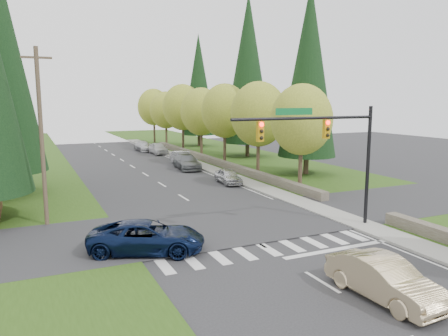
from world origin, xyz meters
TOP-DOWN VIEW (x-y plane):
  - ground at (0.00, 0.00)m, footprint 120.00×120.00m
  - grass_east at (13.00, 20.00)m, footprint 14.00×110.00m
  - cross_street at (0.00, 8.00)m, footprint 120.00×8.00m
  - sidewalk_east at (6.90, 22.00)m, footprint 1.80×80.00m
  - curb_east at (6.05, 22.00)m, footprint 0.20×80.00m
  - stone_wall_north at (8.60, 30.00)m, footprint 0.70×40.00m
  - traffic_signal at (4.37, 4.50)m, footprint 8.70×0.37m
  - utility_pole at (-9.50, 12.00)m, footprint 1.60×0.24m
  - decid_tree_0 at (9.20, 14.00)m, footprint 4.80×4.80m
  - decid_tree_1 at (9.30, 21.00)m, footprint 5.20×5.20m
  - decid_tree_2 at (9.10, 28.00)m, footprint 5.00×5.00m
  - decid_tree_3 at (9.20, 35.00)m, footprint 5.00×5.00m
  - decid_tree_4 at (9.30, 42.00)m, footprint 5.40×5.40m
  - decid_tree_5 at (9.10, 49.00)m, footprint 4.80×4.80m
  - decid_tree_6 at (9.20, 56.00)m, footprint 5.20×5.20m
  - conifer_e_a at (14.00, 20.00)m, footprint 5.44×5.44m
  - conifer_e_b at (15.00, 34.00)m, footprint 6.12×6.12m
  - conifer_e_c at (14.00, 48.00)m, footprint 5.10×5.10m
  - sedan_champagne at (1.10, -3.13)m, footprint 1.87×4.71m
  - suv_navy at (-5.41, 5.24)m, footprint 5.96×4.41m
  - parked_car_a at (5.31, 19.03)m, footprint 1.77×3.83m
  - parked_car_b at (4.78, 27.96)m, footprint 2.61×5.37m
  - parked_car_c at (5.41, 31.10)m, footprint 1.78×4.54m
  - parked_car_d at (5.57, 41.24)m, footprint 1.79×4.42m
  - parked_car_e at (4.64, 45.20)m, footprint 2.03×4.60m

SIDE VIEW (x-z plane):
  - ground at x=0.00m, z-range 0.00..0.00m
  - cross_street at x=0.00m, z-range -0.05..0.05m
  - grass_east at x=13.00m, z-range 0.00..0.06m
  - sidewalk_east at x=6.90m, z-range 0.00..0.13m
  - curb_east at x=6.05m, z-range 0.00..0.13m
  - stone_wall_north at x=8.60m, z-range 0.00..0.70m
  - parked_car_a at x=5.31m, z-range 0.00..1.27m
  - parked_car_e at x=4.64m, z-range 0.00..1.32m
  - parked_car_c at x=5.41m, z-range 0.00..1.47m
  - suv_navy at x=-5.41m, z-range 0.00..1.50m
  - parked_car_b at x=4.78m, z-range 0.00..1.51m
  - parked_car_d at x=5.57m, z-range 0.00..1.51m
  - sedan_champagne at x=1.10m, z-range 0.00..1.53m
  - traffic_signal at x=4.37m, z-range 1.58..8.38m
  - utility_pole at x=-9.50m, z-range 0.14..10.14m
  - decid_tree_5 at x=9.10m, z-range 1.38..9.68m
  - decid_tree_0 at x=9.20m, z-range 1.41..9.78m
  - decid_tree_3 at x=9.20m, z-range 1.39..9.94m
  - decid_tree_1 at x=9.30m, z-range 1.40..10.20m
  - decid_tree_6 at x=9.20m, z-range 1.43..10.30m
  - decid_tree_2 at x=9.10m, z-range 1.52..10.34m
  - decid_tree_4 at x=9.30m, z-range 1.47..10.65m
  - conifer_e_c at x=14.00m, z-range 0.89..17.69m
  - conifer_e_a at x=14.00m, z-range 0.89..18.69m
  - conifer_e_b at x=15.00m, z-range 0.89..20.69m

